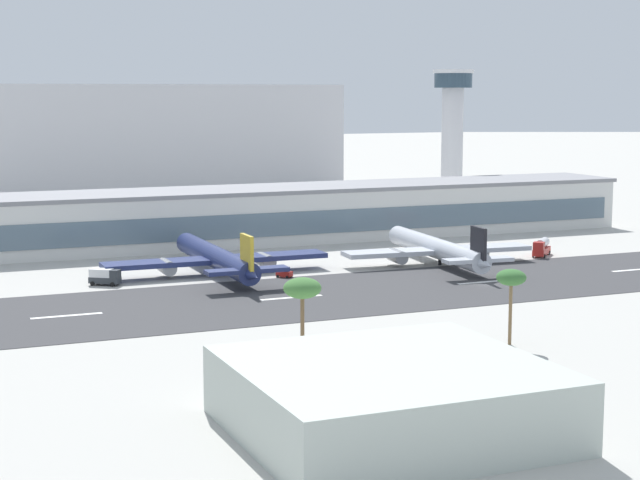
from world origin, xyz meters
The scene contains 17 objects.
ground_plane centered at (0.00, 0.00, 0.00)m, with size 1400.00×1400.00×0.00m, color #B2AFA8.
runway_strip centered at (0.00, 2.59, 0.04)m, with size 800.00×40.47×0.08m, color #38383A.
runway_centreline_dash_2 centered at (-80.59, 2.59, 0.09)m, with size 12.00×1.20×0.01m, color white.
runway_centreline_dash_3 centered at (-39.74, 2.59, 0.09)m, with size 12.00×1.20×0.01m, color white.
runway_centreline_dash_4 centered at (1.50, 2.59, 0.09)m, with size 12.00×1.20×0.01m, color white.
runway_centreline_dash_5 centered at (38.92, 2.59, 0.09)m, with size 12.00×1.20×0.01m, color white.
terminal_building centered at (-19.69, 74.69, 6.86)m, with size 202.07×24.00×13.71m.
control_tower centered at (58.41, 114.65, 26.49)m, with size 12.79×12.79×44.58m.
distant_hotel_block centered at (-11.96, 204.50, 20.17)m, with size 133.38×29.55×40.35m, color #BCBCC1.
airliner_gold_tail_gate_0 centered at (-44.92, 31.02, 3.44)m, with size 47.42×51.83×10.82m.
airliner_black_tail_gate_1 centered at (3.81, 24.87, 3.38)m, with size 43.32×50.84×10.62m.
service_box_truck_0 centered at (-68.78, 28.79, 1.79)m, with size 6.26×5.48×3.25m.
service_fuel_truck_1 centered at (31.77, 26.75, 2.03)m, with size 7.93×7.77×3.95m.
service_baggage_tug_2 centered at (-33.25, 23.22, 1.05)m, with size 3.27×3.49×2.20m.
palm_tree_1 centered at (-56.27, -43.83, 10.86)m, with size 5.23×5.23×12.53m.
palm_tree_2 centered at (-22.77, -43.83, 9.99)m, with size 4.49×4.49×11.49m.
foreground_hangar centered at (-57.82, -73.57, 3.97)m, with size 33.39×31.72×7.94m, color #B2BCB2.
Camera 1 is at (-108.84, -174.51, 37.54)m, focal length 59.05 mm.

